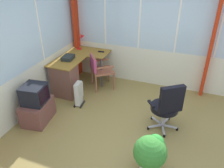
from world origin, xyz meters
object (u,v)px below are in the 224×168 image
(office_chair, at_px, (167,105))
(tv_on_stand, at_px, (37,105))
(desk_lamp, at_px, (82,39))
(desk, at_px, (66,77))
(space_heater, at_px, (79,93))
(paper_tray, at_px, (68,58))
(potted_plant, at_px, (151,152))
(tv_remote, at_px, (101,52))
(wooden_armchair, at_px, (98,67))

(office_chair, xyz_separation_m, tv_on_stand, (-0.59, 2.35, -0.20))
(office_chair, bearing_deg, desk_lamp, 58.49)
(tv_on_stand, bearing_deg, desk, -0.36)
(space_heater, bearing_deg, desk, 56.69)
(paper_tray, height_order, potted_plant, paper_tray)
(tv_remote, height_order, space_heater, tv_remote)
(paper_tray, relative_size, office_chair, 0.31)
(desk, bearing_deg, paper_tray, 8.86)
(space_heater, distance_m, potted_plant, 2.14)
(potted_plant, bearing_deg, desk_lamp, 43.78)
(desk, xyz_separation_m, tv_on_stand, (-1.10, 0.01, -0.08))
(desk_lamp, height_order, paper_tray, desk_lamp)
(wooden_armchair, bearing_deg, desk_lamp, 53.25)
(desk_lamp, bearing_deg, tv_on_stand, -178.24)
(paper_tray, bearing_deg, tv_on_stand, -178.95)
(space_heater, bearing_deg, tv_on_stand, 148.02)
(office_chair, relative_size, space_heater, 1.81)
(desk_lamp, distance_m, tv_on_stand, 2.18)
(tv_remote, height_order, paper_tray, paper_tray)
(tv_remote, bearing_deg, wooden_armchair, -179.26)
(desk_lamp, relative_size, tv_on_stand, 0.48)
(desk_lamp, xyz_separation_m, wooden_armchair, (-0.48, -0.64, -0.48))
(tv_remote, distance_m, paper_tray, 0.87)
(space_heater, bearing_deg, wooden_armchair, -6.15)
(paper_tray, bearing_deg, potted_plant, -125.98)
(office_chair, bearing_deg, paper_tray, 73.45)
(desk, height_order, space_heater, desk)
(tv_remote, relative_size, tv_on_stand, 0.19)
(desk_lamp, height_order, tv_on_stand, desk_lamp)
(desk_lamp, xyz_separation_m, tv_remote, (-0.08, -0.56, -0.23))
(desk_lamp, relative_size, tv_remote, 2.52)
(desk_lamp, height_order, wooden_armchair, desk_lamp)
(tv_on_stand, bearing_deg, tv_remote, -14.07)
(desk, relative_size, office_chair, 1.47)
(wooden_armchair, distance_m, office_chair, 2.04)
(wooden_armchair, xyz_separation_m, tv_on_stand, (-1.59, 0.58, -0.20))
(office_chair, bearing_deg, tv_remote, 52.86)
(desk_lamp, xyz_separation_m, space_heater, (-1.29, -0.55, -0.75))
(space_heater, relative_size, potted_plant, 0.92)
(tv_remote, relative_size, potted_plant, 0.25)
(tv_on_stand, relative_size, potted_plant, 1.33)
(desk, relative_size, potted_plant, 2.45)
(office_chair, distance_m, space_heater, 1.90)
(desk_lamp, xyz_separation_m, office_chair, (-1.48, -2.42, -0.48))
(desk, height_order, potted_plant, desk)
(tv_remote, distance_m, tv_on_stand, 2.10)
(office_chair, bearing_deg, wooden_armchair, 60.54)
(desk, distance_m, space_heater, 0.60)
(desk_lamp, bearing_deg, tv_remote, -97.78)
(tv_remote, bearing_deg, office_chair, -137.15)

